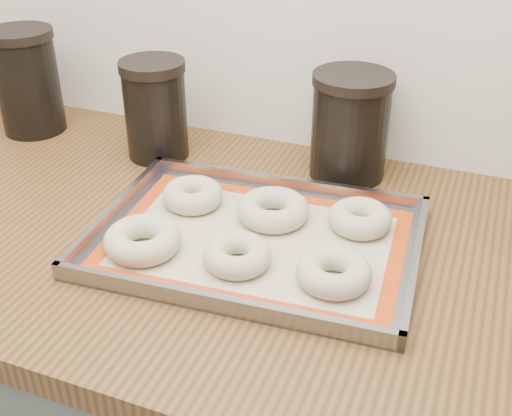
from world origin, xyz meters
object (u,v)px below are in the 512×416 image
at_px(bagel_front_mid, 237,255).
at_px(bagel_back_right, 360,218).
at_px(baking_tray, 256,239).
at_px(canister_right, 350,126).
at_px(bagel_back_mid, 273,210).
at_px(canister_mid, 155,109).
at_px(bagel_back_left, 193,195).
at_px(bagel_front_left, 143,240).
at_px(canister_left, 27,81).
at_px(bagel_front_right, 334,272).

height_order(bagel_front_mid, bagel_back_right, bagel_back_right).
xyz_separation_m(baking_tray, canister_right, (0.07, 0.26, 0.08)).
xyz_separation_m(baking_tray, bagel_back_right, (0.13, 0.09, 0.02)).
xyz_separation_m(bagel_back_mid, canister_mid, (-0.27, 0.14, 0.07)).
relative_size(bagel_back_left, canister_mid, 0.54).
xyz_separation_m(bagel_front_left, bagel_front_mid, (0.14, 0.02, -0.00)).
distance_m(bagel_back_left, canister_left, 0.46).
bearing_deg(bagel_back_mid, bagel_back_right, 10.30).
xyz_separation_m(baking_tray, bagel_front_mid, (-0.00, -0.06, 0.01)).
bearing_deg(canister_left, bagel_back_mid, -15.31).
distance_m(baking_tray, canister_left, 0.60).
relative_size(canister_left, canister_mid, 1.13).
distance_m(baking_tray, bagel_back_right, 0.16).
height_order(bagel_back_right, canister_right, canister_right).
distance_m(bagel_back_mid, canister_right, 0.21).
xyz_separation_m(bagel_back_left, bagel_back_right, (0.26, 0.03, 0.00)).
relative_size(baking_tray, canister_mid, 2.73).
xyz_separation_m(bagel_front_mid, canister_right, (0.07, 0.32, 0.07)).
bearing_deg(bagel_front_mid, bagel_back_right, 48.66).
bearing_deg(baking_tray, bagel_back_left, 155.48).
xyz_separation_m(canister_left, canister_mid, (0.28, -0.01, -0.01)).
distance_m(bagel_back_right, canister_mid, 0.42).
bearing_deg(bagel_back_right, canister_left, 169.33).
bearing_deg(bagel_front_mid, canister_mid, 134.93).
height_order(bagel_front_right, canister_mid, canister_mid).
distance_m(bagel_front_left, canister_right, 0.40).
height_order(canister_left, canister_right, canister_left).
bearing_deg(bagel_back_mid, canister_left, 164.69).
height_order(bagel_back_left, canister_left, canister_left).
distance_m(bagel_back_mid, bagel_back_right, 0.13).
bearing_deg(bagel_front_right, bagel_front_mid, -175.89).
distance_m(bagel_front_left, bagel_back_mid, 0.20).
bearing_deg(bagel_front_mid, bagel_back_left, 135.96).
height_order(bagel_back_left, bagel_back_mid, same).
relative_size(bagel_front_left, bagel_back_mid, 1.00).
height_order(bagel_front_left, bagel_front_mid, bagel_front_left).
relative_size(bagel_front_right, bagel_back_right, 1.06).
height_order(bagel_front_mid, canister_mid, canister_mid).
bearing_deg(baking_tray, bagel_front_left, -149.90).
relative_size(bagel_back_left, canister_left, 0.48).
distance_m(bagel_front_right, bagel_back_left, 0.28).
bearing_deg(bagel_back_left, bagel_front_left, -93.78).
bearing_deg(canister_left, bagel_front_mid, -26.95).
relative_size(bagel_front_left, canister_mid, 0.62).
relative_size(bagel_back_mid, canister_left, 0.55).
bearing_deg(baking_tray, canister_mid, 142.84).
distance_m(bagel_front_right, canister_right, 0.32).
bearing_deg(bagel_back_right, bagel_front_left, -148.17).
bearing_deg(bagel_front_mid, canister_right, 77.71).
distance_m(baking_tray, bagel_back_mid, 0.07).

